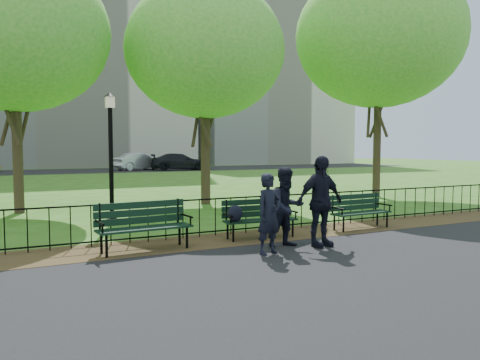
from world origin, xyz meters
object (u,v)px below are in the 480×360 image
tree_near_w (14,31)px  sedan_silver (138,162)px  park_bench_main (251,214)px  person_right (320,201)px  tree_near_e (205,51)px  person_left (269,214)px  sedan_dark (180,162)px  park_bench_right_a (359,208)px  park_bench_left_a (143,221)px  lamppost (111,153)px  tree_mid_e (379,37)px  person_mid (287,207)px

tree_near_w → sedan_silver: bearing=68.3°
park_bench_main → person_right: 1.67m
tree_near_w → tree_near_e: (6.21, -0.38, -0.10)m
person_left → sedan_dark: size_ratio=0.30×
tree_near_w → tree_near_e: tree_near_w is taller
person_left → sedan_dark: person_left is taller
person_left → tree_near_e: bearing=60.9°
park_bench_main → sedan_dark: sedan_dark is taller
park_bench_right_a → person_left: person_left is taller
park_bench_main → park_bench_right_a: park_bench_main is taller
park_bench_main → person_left: (-0.38, -1.48, 0.22)m
sedan_silver → park_bench_left_a: bearing=144.3°
park_bench_left_a → person_right: bearing=-24.8°
park_bench_main → lamppost: size_ratio=0.49×
person_right → sedan_silver: bearing=78.0°
person_left → person_right: bearing=-9.4°
park_bench_right_a → tree_mid_e: 10.15m
tree_near_w → tree_mid_e: bearing=-5.8°
tree_near_w → tree_near_e: bearing=-3.5°
park_bench_right_a → sedan_dark: sedan_dark is taller
park_bench_right_a → sedan_dark: size_ratio=0.33×
lamppost → person_left: bearing=-68.0°
lamppost → tree_near_e: (4.02, 3.16, 3.63)m
person_mid → person_right: (0.65, -0.26, 0.12)m
sedan_silver → park_bench_right_a: bearing=153.7°
tree_mid_e → sedan_silver: (-3.19, 27.26, -5.82)m
lamppost → person_left: size_ratio=2.26×
person_right → sedan_dark: 33.59m
tree_mid_e → person_mid: size_ratio=5.75×
park_bench_right_a → lamppost: 6.66m
park_bench_main → park_bench_right_a: bearing=3.3°
park_bench_main → person_mid: person_mid is taller
sedan_silver → sedan_dark: sedan_silver is taller
person_left → sedan_silver: bearing=64.7°
lamppost → tree_mid_e: bearing=10.9°
sedan_dark → park_bench_right_a: bearing=-178.0°
tree_near_e → sedan_dark: (7.52, 24.56, -4.79)m
person_left → person_right: (1.30, 0.13, 0.16)m
park_bench_left_a → tree_near_e: tree_near_e is taller
lamppost → person_right: (3.31, -4.85, -0.96)m
lamppost → sedan_silver: bearing=74.6°
sedan_dark → person_right: bearing=178.8°
park_bench_left_a → park_bench_right_a: 5.57m
lamppost → person_left: (2.01, -4.98, -1.13)m
person_mid → lamppost: bearing=117.9°
tree_near_w → tree_mid_e: 13.61m
lamppost → tree_mid_e: size_ratio=0.37×
tree_near_w → person_right: tree_near_w is taller
sedan_silver → person_right: bearing=150.3°
lamppost → tree_near_w: 5.59m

